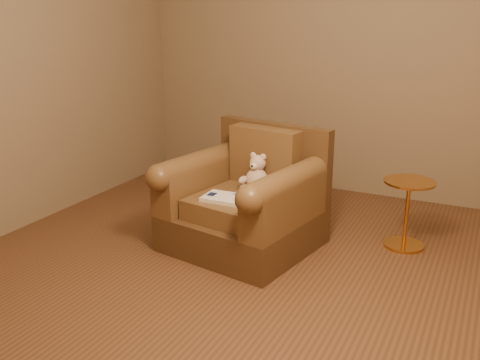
% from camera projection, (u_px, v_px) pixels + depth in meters
% --- Properties ---
extents(floor, '(4.00, 4.00, 0.00)m').
position_uv_depth(floor, '(253.00, 278.00, 3.41)').
color(floor, brown).
rests_on(floor, ground).
extents(armchair, '(1.08, 1.04, 0.84)m').
position_uv_depth(armchair, '(246.00, 202.00, 3.82)').
color(armchair, '#4A3018').
rests_on(armchair, floor).
extents(teddy_bear, '(0.20, 0.23, 0.28)m').
position_uv_depth(teddy_bear, '(256.00, 176.00, 3.81)').
color(teddy_bear, '#D1AB92').
rests_on(teddy_bear, armchair).
extents(guidebook, '(0.35, 0.22, 0.03)m').
position_uv_depth(guidebook, '(228.00, 199.00, 3.62)').
color(guidebook, beige).
rests_on(guidebook, armchair).
extents(side_table, '(0.36, 0.36, 0.50)m').
position_uv_depth(side_table, '(407.00, 212.00, 3.80)').
color(side_table, gold).
rests_on(side_table, floor).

